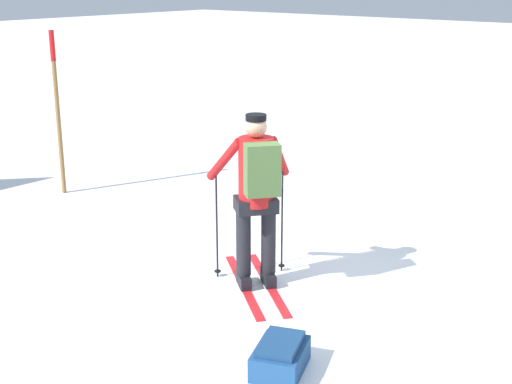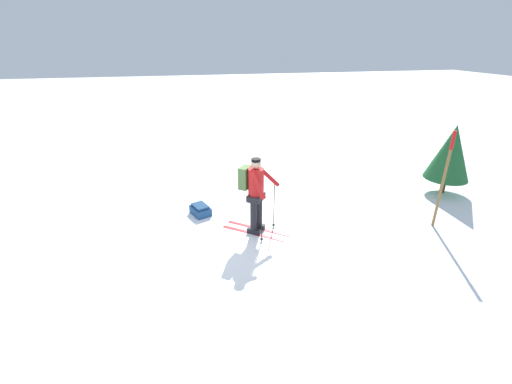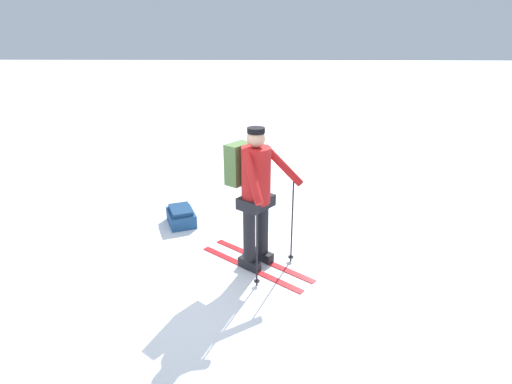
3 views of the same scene
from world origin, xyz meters
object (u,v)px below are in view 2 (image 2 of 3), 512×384
Objects in this scene: dropped_backpack at (201,210)px; trail_marker at (445,173)px; pine_tree at (451,152)px; skier at (255,190)px.

trail_marker is (-1.84, -5.41, 1.22)m from dropped_backpack.
trail_marker reaches higher than dropped_backpack.
trail_marker is at bearing -108.75° from dropped_backpack.
pine_tree reaches higher than dropped_backpack.
dropped_backpack is at bearing 88.74° from pine_tree.
skier is 0.90× the size of pine_tree.
skier is at bearing -133.74° from dropped_backpack.
skier is at bearing 99.35° from pine_tree.
trail_marker reaches higher than pine_tree.
trail_marker reaches higher than skier.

